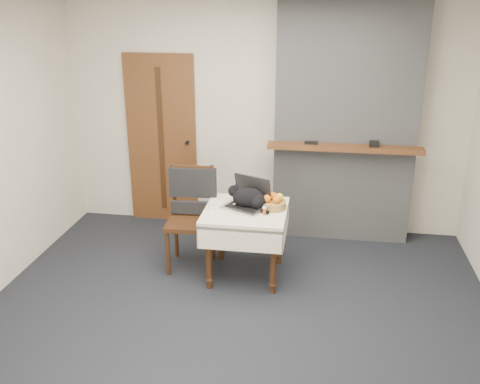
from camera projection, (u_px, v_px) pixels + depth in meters
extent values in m
plane|color=black|center=(236.00, 316.00, 4.63)|extent=(4.50, 4.50, 0.00)
cube|color=beige|center=(264.00, 118.00, 6.02)|extent=(4.50, 0.02, 2.60)
cube|color=brown|center=(162.00, 140.00, 6.28)|extent=(0.82, 0.05, 2.00)
cube|color=#341D0E|center=(161.00, 141.00, 6.25)|extent=(0.06, 0.01, 1.70)
cylinder|color=black|center=(187.00, 142.00, 6.19)|extent=(0.04, 0.06, 0.04)
cube|color=gray|center=(345.00, 124.00, 5.76)|extent=(1.50, 0.30, 2.60)
cube|color=brown|center=(345.00, 148.00, 5.60)|extent=(1.62, 0.18, 0.05)
cube|color=black|center=(311.00, 143.00, 5.64)|extent=(0.14, 0.04, 0.03)
cube|color=black|center=(374.00, 144.00, 5.54)|extent=(0.10, 0.07, 0.06)
cylinder|color=#341D0E|center=(209.00, 257.00, 4.96)|extent=(0.06, 0.06, 0.64)
sphere|color=#341D0E|center=(209.00, 280.00, 5.05)|extent=(0.07, 0.07, 0.07)
cylinder|color=#341D0E|center=(273.00, 262.00, 4.88)|extent=(0.06, 0.06, 0.64)
sphere|color=#341D0E|center=(273.00, 285.00, 4.96)|extent=(0.07, 0.07, 0.07)
cylinder|color=#341D0E|center=(221.00, 231.00, 5.52)|extent=(0.06, 0.06, 0.64)
sphere|color=#341D0E|center=(221.00, 252.00, 5.60)|extent=(0.07, 0.07, 0.07)
cylinder|color=#341D0E|center=(279.00, 235.00, 5.43)|extent=(0.06, 0.06, 0.64)
sphere|color=#341D0E|center=(278.00, 256.00, 5.52)|extent=(0.07, 0.07, 0.07)
cube|color=#F4E7CE|center=(246.00, 212.00, 5.08)|extent=(0.78, 0.78, 0.06)
cube|color=#F4E7CE|center=(239.00, 240.00, 4.76)|extent=(0.78, 0.01, 0.22)
cube|color=#F4E7CE|center=(251.00, 208.00, 5.47)|extent=(0.78, 0.01, 0.22)
cube|color=#F4E7CE|center=(206.00, 220.00, 5.17)|extent=(0.01, 0.78, 0.22)
cube|color=#F4E7CE|center=(286.00, 225.00, 5.06)|extent=(0.01, 0.78, 0.22)
cube|color=#B7B7BC|center=(244.00, 208.00, 5.07)|extent=(0.47, 0.41, 0.02)
cube|color=black|center=(244.00, 207.00, 5.06)|extent=(0.37, 0.30, 0.00)
cube|color=black|center=(253.00, 189.00, 5.14)|extent=(0.39, 0.23, 0.27)
cube|color=#AAD3F9|center=(253.00, 189.00, 5.14)|extent=(0.35, 0.20, 0.24)
ellipsoid|color=black|center=(249.00, 198.00, 5.08)|extent=(0.35, 0.25, 0.20)
ellipsoid|color=black|center=(258.00, 201.00, 5.05)|extent=(0.20, 0.21, 0.16)
sphere|color=black|center=(234.00, 191.00, 5.12)|extent=(0.14, 0.14, 0.11)
ellipsoid|color=white|center=(230.00, 193.00, 5.14)|extent=(0.06, 0.07, 0.05)
ellipsoid|color=white|center=(237.00, 200.00, 5.14)|extent=(0.06, 0.08, 0.08)
cone|color=black|center=(233.00, 187.00, 5.07)|extent=(0.05, 0.05, 0.05)
cone|color=black|center=(236.00, 185.00, 5.12)|extent=(0.05, 0.05, 0.05)
cylinder|color=black|center=(261.00, 210.00, 4.98)|extent=(0.16, 0.13, 0.03)
sphere|color=white|center=(234.00, 205.00, 5.12)|extent=(0.04, 0.04, 0.04)
sphere|color=white|center=(238.00, 202.00, 5.19)|extent=(0.04, 0.04, 0.04)
cylinder|color=white|center=(211.00, 206.00, 5.06)|extent=(0.06, 0.06, 0.07)
cylinder|color=#AD4015|center=(264.00, 212.00, 4.93)|extent=(0.03, 0.03, 0.06)
cylinder|color=white|center=(264.00, 208.00, 4.92)|extent=(0.04, 0.04, 0.01)
cylinder|color=#A17141|center=(273.00, 205.00, 5.08)|extent=(0.25, 0.25, 0.07)
sphere|color=orange|center=(267.00, 199.00, 5.03)|extent=(0.07, 0.07, 0.07)
sphere|color=orange|center=(277.00, 200.00, 5.01)|extent=(0.07, 0.07, 0.07)
sphere|color=orange|center=(273.00, 196.00, 5.10)|extent=(0.07, 0.07, 0.07)
sphere|color=yellow|center=(280.00, 197.00, 5.08)|extent=(0.07, 0.07, 0.07)
sphere|color=orange|center=(269.00, 196.00, 5.10)|extent=(0.07, 0.07, 0.07)
cube|color=black|center=(261.00, 207.00, 5.10)|extent=(0.14, 0.09, 0.01)
cube|color=#341D0E|center=(190.00, 222.00, 5.30)|extent=(0.48, 0.48, 0.04)
cylinder|color=#341D0E|center=(168.00, 252.00, 5.23)|extent=(0.04, 0.04, 0.49)
cylinder|color=#341D0E|center=(207.00, 254.00, 5.19)|extent=(0.04, 0.04, 0.49)
cylinder|color=#341D0E|center=(176.00, 236.00, 5.59)|extent=(0.04, 0.04, 0.49)
cylinder|color=#341D0E|center=(213.00, 237.00, 5.55)|extent=(0.04, 0.04, 0.49)
cylinder|color=#341D0E|center=(174.00, 190.00, 5.41)|extent=(0.04, 0.04, 0.54)
cylinder|color=#341D0E|center=(212.00, 191.00, 5.37)|extent=(0.04, 0.04, 0.54)
cube|color=#341D0E|center=(193.00, 180.00, 5.35)|extent=(0.39, 0.05, 0.30)
cube|color=black|center=(193.00, 182.00, 5.35)|extent=(0.48, 0.09, 0.30)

